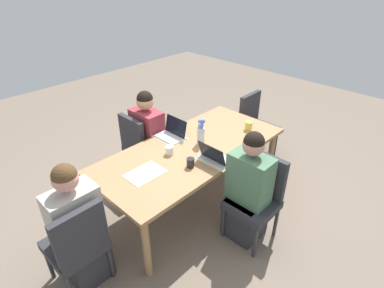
{
  "coord_description": "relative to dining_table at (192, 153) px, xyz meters",
  "views": [
    {
      "loc": [
        2.02,
        1.94,
        2.45
      ],
      "look_at": [
        0.0,
        0.0,
        0.78
      ],
      "focal_mm": 28.59,
      "sensor_mm": 36.0,
      "label": 1
    }
  ],
  "objects": [
    {
      "name": "ground_plane",
      "position": [
        0.0,
        0.0,
        -0.66
      ],
      "size": [
        10.0,
        10.0,
        0.0
      ],
      "primitive_type": "plane",
      "color": "#756656"
    },
    {
      "name": "dining_table",
      "position": [
        0.0,
        0.0,
        0.0
      ],
      "size": [
        2.16,
        0.99,
        0.73
      ],
      "color": "#9E754C",
      "rests_on": "ground_plane"
    },
    {
      "name": "chair_head_right_left_near",
      "position": [
        1.43,
        0.08,
        -0.16
      ],
      "size": [
        0.44,
        0.44,
        0.9
      ],
      "color": "#2D2D33",
      "rests_on": "ground_plane"
    },
    {
      "name": "person_head_right_left_near",
      "position": [
        1.37,
        0.01,
        -0.13
      ],
      "size": [
        0.4,
        0.36,
        1.19
      ],
      "color": "#2D2D33",
      "rests_on": "ground_plane"
    },
    {
      "name": "chair_far_left_mid",
      "position": [
        -0.09,
        0.8,
        -0.16
      ],
      "size": [
        0.44,
        0.44,
        0.9
      ],
      "color": "#2D2D33",
      "rests_on": "ground_plane"
    },
    {
      "name": "person_far_left_mid",
      "position": [
        -0.01,
        0.74,
        -0.13
      ],
      "size": [
        0.36,
        0.4,
        1.19
      ],
      "color": "#2D2D33",
      "rests_on": "ground_plane"
    },
    {
      "name": "chair_near_left_far",
      "position": [
        0.11,
        -0.78,
        -0.16
      ],
      "size": [
        0.44,
        0.44,
        0.9
      ],
      "color": "#2D2D33",
      "rests_on": "ground_plane"
    },
    {
      "name": "person_near_left_far",
      "position": [
        0.03,
        -0.72,
        -0.13
      ],
      "size": [
        0.36,
        0.4,
        1.19
      ],
      "color": "#2D2D33",
      "rests_on": "ground_plane"
    },
    {
      "name": "chair_head_left_right_near",
      "position": [
        -1.38,
        -0.09,
        -0.16
      ],
      "size": [
        0.44,
        0.44,
        0.9
      ],
      "color": "#2D2D33",
      "rests_on": "ground_plane"
    },
    {
      "name": "flower_vase",
      "position": [
        -0.13,
        0.01,
        0.21
      ],
      "size": [
        0.08,
        0.09,
        0.3
      ],
      "color": "silver",
      "rests_on": "dining_table"
    },
    {
      "name": "placemat_head_right_left_near",
      "position": [
        0.64,
        0.0,
        0.07
      ],
      "size": [
        0.36,
        0.26,
        0.0
      ],
      "primitive_type": "cube",
      "rotation": [
        0.0,
        0.0,
        3.14
      ],
      "color": "beige",
      "rests_on": "dining_table"
    },
    {
      "name": "placemat_far_left_mid",
      "position": [
        -0.01,
        0.34,
        0.07
      ],
      "size": [
        0.27,
        0.37,
        0.0
      ],
      "primitive_type": "cube",
      "rotation": [
        0.0,
        0.0,
        -1.54
      ],
      "color": "beige",
      "rests_on": "dining_table"
    },
    {
      "name": "placemat_near_left_far",
      "position": [
        0.01,
        -0.34,
        0.07
      ],
      "size": [
        0.26,
        0.36,
        0.0
      ],
      "primitive_type": "cube",
      "rotation": [
        0.0,
        0.0,
        1.56
      ],
      "color": "beige",
      "rests_on": "dining_table"
    },
    {
      "name": "laptop_near_left_far",
      "position": [
        -0.01,
        -0.33,
        0.11
      ],
      "size": [
        0.22,
        0.32,
        0.21
      ],
      "color": "silver",
      "rests_on": "dining_table"
    },
    {
      "name": "laptop_far_left_mid",
      "position": [
        0.02,
        0.34,
        0.11
      ],
      "size": [
        0.22,
        0.32,
        0.21
      ],
      "color": "silver",
      "rests_on": "dining_table"
    },
    {
      "name": "coffee_mug_near_left",
      "position": [
        0.25,
        -0.09,
        0.12
      ],
      "size": [
        0.08,
        0.08,
        0.09
      ],
      "primitive_type": "cylinder",
      "color": "white",
      "rests_on": "dining_table"
    },
    {
      "name": "coffee_mug_near_right",
      "position": [
        0.26,
        0.23,
        0.12
      ],
      "size": [
        0.08,
        0.08,
        0.09
      ],
      "primitive_type": "cylinder",
      "color": "#232328",
      "rests_on": "dining_table"
    },
    {
      "name": "coffee_mug_centre_left",
      "position": [
        -0.77,
        0.19,
        0.12
      ],
      "size": [
        0.09,
        0.09,
        0.1
      ],
      "primitive_type": "cylinder",
      "color": "#DBC64C",
      "rests_on": "dining_table"
    }
  ]
}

